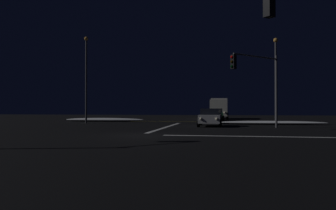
# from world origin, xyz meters

# --- Properties ---
(ground) EXTENTS (120.00, 120.00, 0.10)m
(ground) POSITION_xyz_m (0.00, 0.00, -0.05)
(ground) COLOR black
(stop_line_north) EXTENTS (0.35, 14.81, 0.01)m
(stop_line_north) POSITION_xyz_m (0.00, 8.63, 0.00)
(stop_line_north) COLOR white
(stop_line_north) RESTS_ON ground
(centre_line_ns) EXTENTS (22.00, 0.15, 0.01)m
(centre_line_ns) POSITION_xyz_m (0.00, 20.23, 0.00)
(centre_line_ns) COLOR yellow
(centre_line_ns) RESTS_ON ground
(crosswalk_bar_east) EXTENTS (14.81, 0.40, 0.01)m
(crosswalk_bar_east) POSITION_xyz_m (8.73, 0.00, 0.00)
(crosswalk_bar_east) COLOR white
(crosswalk_bar_east) RESTS_ON ground
(snow_bank_left_curb) EXTENTS (9.78, 1.50, 0.44)m
(snow_bank_left_curb) POSITION_xyz_m (-9.43, 18.85, 0.22)
(snow_bank_left_curb) COLOR white
(snow_bank_left_curb) RESTS_ON ground
(snow_bank_right_curb) EXTENTS (10.33, 1.50, 0.37)m
(snow_bank_right_curb) POSITION_xyz_m (9.43, 14.50, 0.18)
(snow_bank_right_curb) COLOR white
(snow_bank_right_curb) RESTS_ON ground
(sedan_silver) EXTENTS (2.02, 4.33, 1.57)m
(sedan_silver) POSITION_xyz_m (3.58, 10.34, 0.80)
(sedan_silver) COLOR #B7B7BC
(sedan_silver) RESTS_ON ground
(sedan_black) EXTENTS (2.02, 4.33, 1.57)m
(sedan_black) POSITION_xyz_m (3.62, 17.04, 0.80)
(sedan_black) COLOR black
(sedan_black) RESTS_ON ground
(sedan_green) EXTENTS (2.02, 4.33, 1.57)m
(sedan_green) POSITION_xyz_m (3.72, 23.60, 0.80)
(sedan_green) COLOR #14512D
(sedan_green) RESTS_ON ground
(box_truck) EXTENTS (2.68, 8.28, 3.08)m
(box_truck) POSITION_xyz_m (3.97, 31.22, 1.71)
(box_truck) COLOR beige
(box_truck) RESTS_ON ground
(traffic_signal_ne) EXTENTS (3.83, 3.83, 5.91)m
(traffic_signal_ne) POSITION_xyz_m (7.48, 7.48, 4.14)
(traffic_signal_ne) COLOR #4C4C51
(traffic_signal_ne) RESTS_ON ground
(traffic_signal_se) EXTENTS (2.80, 2.80, 6.41)m
(traffic_signal_se) POSITION_xyz_m (7.98, -7.98, 4.38)
(traffic_signal_se) COLOR #4C4C51
(traffic_signal_se) RESTS_ON ground
(streetlamp_right_near) EXTENTS (0.44, 0.44, 8.41)m
(streetlamp_right_near) POSITION_xyz_m (9.73, 14.23, 4.88)
(streetlamp_right_near) COLOR #424247
(streetlamp_right_near) RESTS_ON ground
(streetlamp_left_near) EXTENTS (0.44, 0.44, 9.25)m
(streetlamp_left_near) POSITION_xyz_m (-9.73, 14.23, 5.32)
(streetlamp_left_near) COLOR #424247
(streetlamp_left_near) RESTS_ON ground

